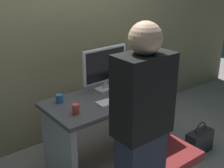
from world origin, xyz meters
TOP-DOWN VIEW (x-y plane):
  - ground_plane at (0.00, 0.00)m, footprint 9.00×9.00m
  - wall_back at (0.00, 0.80)m, footprint 6.40×0.10m
  - desk at (0.00, 0.00)m, footprint 1.30×0.65m
  - office_chair at (0.03, -0.72)m, footprint 0.52×0.52m
  - person_at_desk at (-0.37, -0.86)m, footprint 0.40×0.24m
  - monitor at (0.09, 0.18)m, footprint 0.54×0.15m
  - keyboard at (0.00, -0.13)m, footprint 0.44×0.15m
  - mouse at (0.33, -0.13)m, footprint 0.06×0.10m
  - cup_near_keyboard at (-0.47, -0.13)m, footprint 0.07×0.07m
  - cup_by_monitor at (-0.46, 0.18)m, footprint 0.07×0.07m
  - book_stack at (0.44, 0.07)m, footprint 0.22×0.19m
  - cell_phone at (0.46, -0.17)m, footprint 0.11×0.16m
  - handbag at (0.87, -0.53)m, footprint 0.34×0.14m

SIDE VIEW (x-z plane):
  - ground_plane at x=0.00m, z-range 0.00..0.00m
  - handbag at x=0.87m, z-range -0.05..0.33m
  - office_chair at x=0.03m, z-range -0.04..0.90m
  - desk at x=0.00m, z-range 0.13..0.87m
  - cell_phone at x=0.46m, z-range 0.74..0.75m
  - keyboard at x=0.00m, z-range 0.74..0.76m
  - mouse at x=0.33m, z-range 0.74..0.77m
  - cup_by_monitor at x=-0.46m, z-range 0.74..0.82m
  - cup_near_keyboard at x=-0.47m, z-range 0.74..0.83m
  - book_stack at x=0.44m, z-range 0.74..0.88m
  - person_at_desk at x=-0.37m, z-range 0.02..1.66m
  - monitor at x=0.09m, z-range 0.77..1.22m
  - wall_back at x=0.00m, z-range 0.00..3.00m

